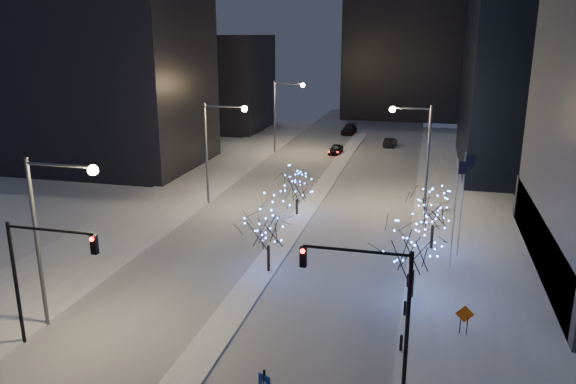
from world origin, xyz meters
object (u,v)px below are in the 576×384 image
(holiday_tree_plaza_near, at_px, (414,248))
(construction_sign, at_px, (464,317))
(traffic_signal_east, at_px, (375,293))
(car_far, at_px, (349,129))
(holiday_tree_median_far, at_px, (297,186))
(holiday_tree_plaza_far, at_px, (434,209))
(traffic_signal_west, at_px, (38,265))
(car_near, at_px, (336,149))
(car_mid, at_px, (390,142))
(street_lamp_w_far, at_px, (282,107))
(street_lamp_east, at_px, (419,143))
(holiday_tree_median_near, at_px, (268,225))
(street_lamp_w_mid, at_px, (216,139))
(street_lamp_w_near, at_px, (51,221))

(holiday_tree_plaza_near, xyz_separation_m, construction_sign, (3.00, -3.98, -2.28))
(traffic_signal_east, height_order, car_far, traffic_signal_east)
(holiday_tree_median_far, relative_size, holiday_tree_plaza_far, 0.87)
(traffic_signal_east, bearing_deg, traffic_signal_west, -176.71)
(car_near, distance_m, car_mid, 10.13)
(holiday_tree_median_far, bearing_deg, traffic_signal_east, -68.75)
(holiday_tree_plaza_near, bearing_deg, holiday_tree_median_far, 126.88)
(traffic_signal_east, height_order, car_near, traffic_signal_east)
(street_lamp_w_far, xyz_separation_m, car_near, (7.44, 1.31, -5.83))
(car_near, bearing_deg, holiday_tree_plaza_far, -64.71)
(holiday_tree_median_far, relative_size, holiday_tree_plaza_near, 0.84)
(traffic_signal_west, bearing_deg, street_lamp_east, 58.31)
(traffic_signal_east, distance_m, holiday_tree_median_near, 14.12)
(holiday_tree_median_near, bearing_deg, street_lamp_w_mid, 122.62)
(street_lamp_w_near, distance_m, traffic_signal_east, 17.99)
(car_far, bearing_deg, construction_sign, -74.75)
(street_lamp_east, bearing_deg, holiday_tree_plaza_far, -81.28)
(street_lamp_w_near, height_order, holiday_tree_median_far, street_lamp_w_near)
(traffic_signal_east, bearing_deg, car_far, 99.01)
(street_lamp_w_far, xyz_separation_m, holiday_tree_median_far, (8.44, -26.73, -3.62))
(car_near, xyz_separation_m, car_mid, (7.00, 7.32, -0.01))
(holiday_tree_median_far, height_order, construction_sign, holiday_tree_median_far)
(street_lamp_w_near, height_order, holiday_tree_plaza_near, street_lamp_w_near)
(holiday_tree_median_near, bearing_deg, construction_sign, -23.42)
(street_lamp_w_near, height_order, street_lamp_east, same)
(street_lamp_w_mid, xyz_separation_m, car_near, (7.44, 26.31, -5.83))
(car_mid, distance_m, holiday_tree_median_near, 48.73)
(street_lamp_w_near, xyz_separation_m, holiday_tree_plaza_near, (19.44, 8.61, -3.02))
(street_lamp_w_mid, bearing_deg, car_far, 80.78)
(holiday_tree_plaza_near, distance_m, holiday_tree_plaza_far, 9.00)
(street_lamp_w_mid, xyz_separation_m, holiday_tree_median_near, (9.44, -14.75, -2.93))
(street_lamp_east, relative_size, car_near, 2.56)
(street_lamp_east, distance_m, car_near, 26.67)
(holiday_tree_plaza_near, bearing_deg, holiday_tree_plaza_far, 82.42)
(traffic_signal_west, distance_m, car_mid, 62.36)
(traffic_signal_east, distance_m, holiday_tree_plaza_near, 9.82)
(street_lamp_east, distance_m, construction_sign, 24.20)
(street_lamp_w_near, xyz_separation_m, construction_sign, (22.44, 4.62, -5.30))
(traffic_signal_west, bearing_deg, holiday_tree_plaza_far, 44.15)
(holiday_tree_plaza_near, bearing_deg, car_mid, 95.71)
(street_lamp_w_mid, height_order, holiday_tree_plaza_far, street_lamp_w_mid)
(traffic_signal_east, relative_size, construction_sign, 4.02)
(street_lamp_w_far, xyz_separation_m, holiday_tree_median_near, (9.44, -39.75, -2.93))
(car_mid, height_order, holiday_tree_median_near, holiday_tree_median_near)
(traffic_signal_east, xyz_separation_m, car_mid, (-3.44, 59.64, -4.11))
(street_lamp_w_far, distance_m, car_mid, 17.81)
(street_lamp_w_mid, height_order, traffic_signal_east, street_lamp_w_mid)
(construction_sign, bearing_deg, holiday_tree_plaza_near, 123.19)
(holiday_tree_plaza_near, bearing_deg, car_near, 105.70)
(car_near, bearing_deg, construction_sign, -68.23)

